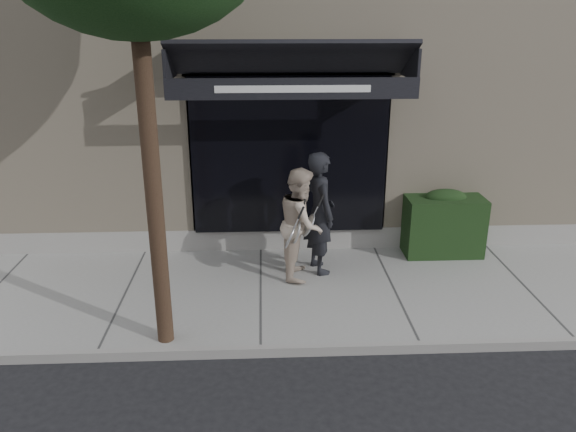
{
  "coord_description": "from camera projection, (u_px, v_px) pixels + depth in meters",
  "views": [
    {
      "loc": [
        -1.94,
        -7.52,
        4.02
      ],
      "look_at": [
        -1.56,
        0.6,
        1.07
      ],
      "focal_mm": 35.0,
      "sensor_mm": 36.0,
      "label": 1
    }
  ],
  "objects": [
    {
      "name": "pedestrian_back",
      "position": [
        301.0,
        223.0,
        8.57
      ],
      "size": [
        0.75,
        0.93,
        1.74
      ],
      "color": "beige",
      "rests_on": "sidewalk"
    },
    {
      "name": "hedge",
      "position": [
        443.0,
        223.0,
        9.51
      ],
      "size": [
        1.3,
        0.7,
        1.14
      ],
      "color": "black",
      "rests_on": "sidewalk"
    },
    {
      "name": "ground",
      "position": [
        393.0,
        294.0,
        8.52
      ],
      "size": [
        80.0,
        80.0,
        0.0
      ],
      "primitive_type": "plane",
      "color": "black",
      "rests_on": "ground"
    },
    {
      "name": "building_facade",
      "position": [
        350.0,
        75.0,
        12.24
      ],
      "size": [
        14.3,
        8.04,
        5.64
      ],
      "color": "beige",
      "rests_on": "ground"
    },
    {
      "name": "curb",
      "position": [
        420.0,
        347.0,
        7.04
      ],
      "size": [
        20.0,
        0.1,
        0.14
      ],
      "primitive_type": "cube",
      "color": "gray",
      "rests_on": "ground"
    },
    {
      "name": "pedestrian_front",
      "position": [
        320.0,
        213.0,
        8.71
      ],
      "size": [
        0.81,
        0.93,
        1.94
      ],
      "color": "black",
      "rests_on": "sidewalk"
    },
    {
      "name": "sidewalk",
      "position": [
        393.0,
        290.0,
        8.5
      ],
      "size": [
        20.0,
        3.0,
        0.12
      ],
      "primitive_type": "cube",
      "color": "gray",
      "rests_on": "ground"
    }
  ]
}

